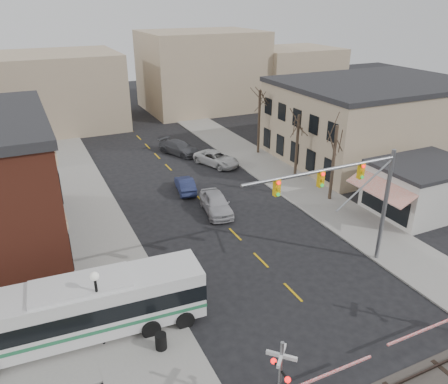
{
  "coord_description": "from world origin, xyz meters",
  "views": [
    {
      "loc": [
        -13.28,
        -16.16,
        16.68
      ],
      "look_at": [
        -0.7,
        10.51,
        3.5
      ],
      "focal_mm": 35.0,
      "sensor_mm": 36.0,
      "label": 1
    }
  ],
  "objects_px": {
    "car_c": "(217,159)",
    "car_d": "(179,148)",
    "trash_bin": "(161,341)",
    "pedestrian_far": "(88,287)",
    "car_a": "(216,203)",
    "street_lamp": "(97,294)",
    "traffic_signal_mast": "(353,190)",
    "pedestrian_near": "(143,305)",
    "car_b": "(185,185)",
    "rr_crossing_west": "(288,376)",
    "transit_bus": "(84,308)"
  },
  "relations": [
    {
      "from": "trash_bin",
      "to": "car_d",
      "type": "bearing_deg",
      "value": 68.42
    },
    {
      "from": "traffic_signal_mast",
      "to": "pedestrian_near",
      "type": "relative_size",
      "value": 5.95
    },
    {
      "from": "street_lamp",
      "to": "pedestrian_far",
      "type": "relative_size",
      "value": 2.49
    },
    {
      "from": "street_lamp",
      "to": "car_d",
      "type": "xyz_separation_m",
      "value": [
        14.01,
        27.2,
        -2.5
      ]
    },
    {
      "from": "street_lamp",
      "to": "car_a",
      "type": "bearing_deg",
      "value": 44.8
    },
    {
      "from": "transit_bus",
      "to": "car_d",
      "type": "xyz_separation_m",
      "value": [
        14.63,
        26.12,
        -1.06
      ]
    },
    {
      "from": "trash_bin",
      "to": "pedestrian_far",
      "type": "height_order",
      "value": "pedestrian_far"
    },
    {
      "from": "transit_bus",
      "to": "trash_bin",
      "type": "relative_size",
      "value": 14.39
    },
    {
      "from": "pedestrian_near",
      "to": "car_a",
      "type": "bearing_deg",
      "value": -30.95
    },
    {
      "from": "rr_crossing_west",
      "to": "pedestrian_near",
      "type": "relative_size",
      "value": 3.06
    },
    {
      "from": "trash_bin",
      "to": "car_b",
      "type": "xyz_separation_m",
      "value": [
        8.25,
        18.41,
        0.12
      ]
    },
    {
      "from": "car_c",
      "to": "pedestrian_far",
      "type": "relative_size",
      "value": 3.01
    },
    {
      "from": "rr_crossing_west",
      "to": "street_lamp",
      "type": "xyz_separation_m",
      "value": [
        -6.5,
        7.39,
        1.3
      ]
    },
    {
      "from": "street_lamp",
      "to": "car_a",
      "type": "xyz_separation_m",
      "value": [
        11.68,
        11.6,
        -2.41
      ]
    },
    {
      "from": "car_a",
      "to": "car_d",
      "type": "distance_m",
      "value": 15.77
    },
    {
      "from": "trash_bin",
      "to": "pedestrian_far",
      "type": "relative_size",
      "value": 0.5
    },
    {
      "from": "street_lamp",
      "to": "trash_bin",
      "type": "distance_m",
      "value": 4.09
    },
    {
      "from": "rr_crossing_west",
      "to": "pedestrian_far",
      "type": "relative_size",
      "value": 3.16
    },
    {
      "from": "car_a",
      "to": "car_b",
      "type": "distance_m",
      "value": 5.27
    },
    {
      "from": "pedestrian_near",
      "to": "pedestrian_far",
      "type": "relative_size",
      "value": 1.03
    },
    {
      "from": "car_c",
      "to": "pedestrian_far",
      "type": "xyz_separation_m",
      "value": [
        -16.49,
        -17.93,
        0.26
      ]
    },
    {
      "from": "transit_bus",
      "to": "trash_bin",
      "type": "distance_m",
      "value": 4.39
    },
    {
      "from": "car_b",
      "to": "car_c",
      "type": "xyz_separation_m",
      "value": [
        5.58,
        5.2,
        0.06
      ]
    },
    {
      "from": "transit_bus",
      "to": "pedestrian_far",
      "type": "height_order",
      "value": "transit_bus"
    },
    {
      "from": "trash_bin",
      "to": "car_d",
      "type": "height_order",
      "value": "car_d"
    },
    {
      "from": "street_lamp",
      "to": "trash_bin",
      "type": "xyz_separation_m",
      "value": [
        2.61,
        -1.61,
        -2.71
      ]
    },
    {
      "from": "pedestrian_near",
      "to": "car_d",
      "type": "bearing_deg",
      "value": -13.68
    },
    {
      "from": "rr_crossing_west",
      "to": "car_d",
      "type": "bearing_deg",
      "value": 77.74
    },
    {
      "from": "car_a",
      "to": "car_b",
      "type": "xyz_separation_m",
      "value": [
        -0.81,
        5.2,
        -0.17
      ]
    },
    {
      "from": "car_d",
      "to": "pedestrian_near",
      "type": "height_order",
      "value": "pedestrian_near"
    },
    {
      "from": "rr_crossing_west",
      "to": "car_c",
      "type": "xyz_separation_m",
      "value": [
        9.95,
        29.38,
        -1.23
      ]
    },
    {
      "from": "car_c",
      "to": "car_d",
      "type": "distance_m",
      "value": 5.74
    },
    {
      "from": "traffic_signal_mast",
      "to": "rr_crossing_west",
      "type": "distance_m",
      "value": 12.7
    },
    {
      "from": "transit_bus",
      "to": "pedestrian_near",
      "type": "distance_m",
      "value": 3.17
    },
    {
      "from": "car_d",
      "to": "pedestrian_near",
      "type": "xyz_separation_m",
      "value": [
        -11.56,
        -26.18,
        0.26
      ]
    },
    {
      "from": "rr_crossing_west",
      "to": "trash_bin",
      "type": "height_order",
      "value": "rr_crossing_west"
    },
    {
      "from": "car_d",
      "to": "pedestrian_far",
      "type": "xyz_separation_m",
      "value": [
        -14.05,
        -23.13,
        0.23
      ]
    },
    {
      "from": "traffic_signal_mast",
      "to": "car_a",
      "type": "distance_m",
      "value": 13.05
    },
    {
      "from": "transit_bus",
      "to": "traffic_signal_mast",
      "type": "bearing_deg",
      "value": -2.8
    },
    {
      "from": "car_c",
      "to": "pedestrian_near",
      "type": "bearing_deg",
      "value": -145.86
    },
    {
      "from": "car_a",
      "to": "car_d",
      "type": "bearing_deg",
      "value": 90.52
    },
    {
      "from": "rr_crossing_west",
      "to": "traffic_signal_mast",
      "type": "bearing_deg",
      "value": 39.21
    },
    {
      "from": "trash_bin",
      "to": "traffic_signal_mast",
      "type": "bearing_deg",
      "value": 8.09
    },
    {
      "from": "trash_bin",
      "to": "car_a",
      "type": "relative_size",
      "value": 0.18
    },
    {
      "from": "transit_bus",
      "to": "pedestrian_far",
      "type": "distance_m",
      "value": 3.15
    },
    {
      "from": "street_lamp",
      "to": "car_c",
      "type": "relative_size",
      "value": 0.83
    },
    {
      "from": "pedestrian_far",
      "to": "car_c",
      "type": "bearing_deg",
      "value": 17.08
    },
    {
      "from": "traffic_signal_mast",
      "to": "pedestrian_far",
      "type": "relative_size",
      "value": 6.14
    },
    {
      "from": "transit_bus",
      "to": "trash_bin",
      "type": "bearing_deg",
      "value": -39.84
    },
    {
      "from": "street_lamp",
      "to": "pedestrian_near",
      "type": "height_order",
      "value": "street_lamp"
    }
  ]
}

